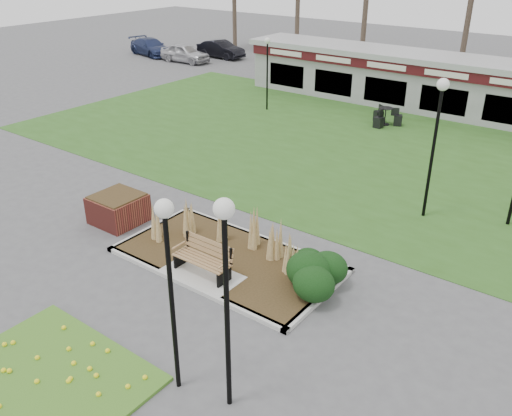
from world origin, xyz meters
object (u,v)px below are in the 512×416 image
Objects in this scene: brick_planter at (118,208)px; bistro_set_b at (385,119)px; food_pavilion at (454,86)px; car_silver at (185,53)px; lamp_post_near_left at (168,257)px; car_black at (221,49)px; lamp_post_mid_right at (438,119)px; lamp_post_far_left at (267,58)px; car_blue at (151,47)px; park_bench at (204,258)px; lamp_post_near_right at (225,262)px.

bistro_set_b is at bearing 80.53° from brick_planter.
food_pavilion reaches higher than car_silver.
car_black is (-22.13, 27.59, -2.44)m from lamp_post_near_left.
food_pavilion is 23.28m from lamp_post_near_left.
food_pavilion is (4.40, 18.96, 1.00)m from brick_planter.
lamp_post_mid_right reaches higher than car_silver.
lamp_post_far_left is 15.36m from car_black.
brick_planter is 0.33× the size of car_blue.
park_bench is 0.37× the size of lamp_post_mid_right.
bistro_set_b is (-1.92, 15.65, -0.28)m from park_bench.
lamp_post_mid_right is (3.43, 7.11, 2.77)m from park_bench.
lamp_post_near_left reaches higher than brick_planter.
bistro_set_b is 0.40× the size of car_silver.
park_bench is 0.42× the size of car_black.
park_bench is at bearing 124.09° from lamp_post_near_left.
brick_planter is 19.49m from food_pavilion.
lamp_post_mid_right reaches higher than car_blue.
food_pavilion is at bearing 98.56° from lamp_post_near_right.
lamp_post_far_left is 0.95× the size of car_silver.
lamp_post_mid_right reaches higher than brick_planter.
lamp_post_mid_right is 10.53m from bistro_set_b.
bistro_set_b is at bearing 11.64° from lamp_post_far_left.
car_black is (-23.27, 27.33, -2.61)m from lamp_post_near_right.
food_pavilion is at bearing 64.77° from bistro_set_b.
lamp_post_far_left is (-11.68, 17.48, -0.50)m from lamp_post_near_right.
park_bench is at bearing 137.69° from lamp_post_near_right.
car_silver is at bearing 151.40° from lamp_post_far_left.
car_silver is (-23.17, 24.63, -2.42)m from lamp_post_near_left.
food_pavilion is 6.12× the size of car_silver.
lamp_post_near_left reaches higher than car_silver.
lamp_post_far_left is at bearing -128.51° from car_black.
lamp_post_far_left is at bearing 105.78° from brick_planter.
park_bench is 29.77m from car_silver.
lamp_post_far_left is at bearing -100.22° from car_blue.
food_pavilion is 6.44× the size of lamp_post_far_left.
food_pavilion is at bearing -96.69° from car_silver.
lamp_post_near_left reaches higher than food_pavilion.
car_blue is (-28.45, 24.76, -2.62)m from lamp_post_near_right.
car_blue is (-20.62, 20.88, 0.18)m from brick_planter.
bistro_set_b is (2.48, 14.90, -0.17)m from brick_planter.
bistro_set_b is 0.36× the size of car_blue.
food_pavilion is at bearing -100.88° from car_black.
park_bench reaches higher than brick_planter.
lamp_post_far_left is 14.54m from car_silver.
brick_planter is 0.33× the size of lamp_post_near_right.
lamp_post_near_right is at bearing 13.06° from lamp_post_near_left.
bistro_set_b is (-4.21, 19.04, -2.80)m from lamp_post_near_left.
lamp_post_near_left is at bearing -84.32° from food_pavilion.
lamp_post_near_left is at bearing -31.76° from brick_planter.
park_bench is 0.42× the size of car_silver.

